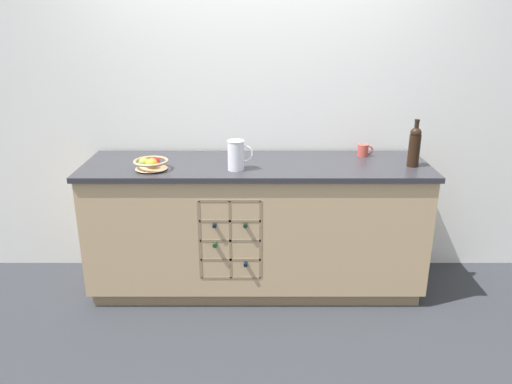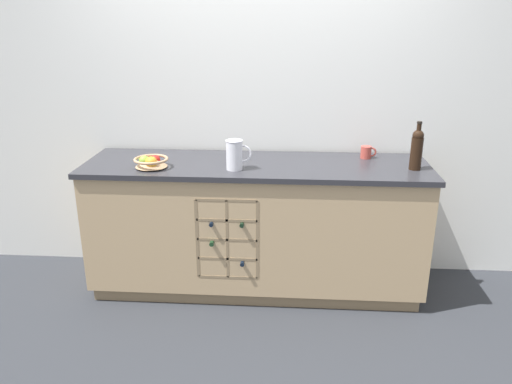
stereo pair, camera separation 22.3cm
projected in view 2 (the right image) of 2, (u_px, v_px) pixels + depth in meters
The scene contains 7 objects.
ground_plane at pixel (256, 285), 3.66m from camera, with size 14.00×14.00×0.00m, color #2D3035.
back_wall at pixel (260, 103), 3.59m from camera, with size 4.67×0.06×2.55m, color white.
kitchen_island at pixel (256, 226), 3.50m from camera, with size 2.31×0.67×0.93m.
fruit_bowl at pixel (151, 161), 3.24m from camera, with size 0.22×0.22×0.09m.
white_pitcher at pixel (235, 154), 3.19m from camera, with size 0.17×0.11×0.19m.
ceramic_mug at pixel (367, 152), 3.46m from camera, with size 0.11×0.07×0.09m.
standing_wine_bottle at pixel (417, 148), 3.17m from camera, with size 0.08×0.08×0.31m.
Camera 2 is at (0.22, -3.21, 1.87)m, focal length 35.00 mm.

